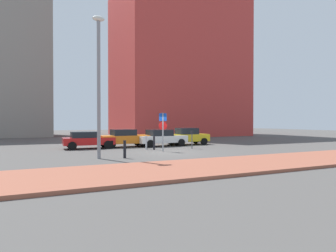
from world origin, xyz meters
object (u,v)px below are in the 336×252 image
at_px(parked_car_yellow, 187,136).
at_px(traffic_bollard_mid, 125,149).
at_px(parked_car_white, 161,138).
at_px(street_lamp, 99,76).
at_px(parked_car_red, 88,140).
at_px(parked_car_orange, 125,138).
at_px(parking_meter, 192,137).
at_px(traffic_bollard_near, 154,143).
at_px(parking_sign_post, 163,127).
at_px(traffic_bollard_far, 146,143).

relative_size(parked_car_yellow, traffic_bollard_mid, 3.91).
relative_size(parked_car_white, street_lamp, 0.54).
xyz_separation_m(parked_car_red, parked_car_yellow, (9.11, 0.24, 0.07)).
height_order(parked_car_orange, parking_meter, parked_car_orange).
bearing_deg(parked_car_red, parking_meter, -24.86).
bearing_deg(traffic_bollard_near, parked_car_red, 145.15).
xyz_separation_m(parked_car_orange, traffic_bollard_mid, (-2.02, -7.18, -0.25)).
xyz_separation_m(parked_car_yellow, traffic_bollard_mid, (-8.04, -7.25, -0.27)).
bearing_deg(traffic_bollard_mid, parking_sign_post, 35.87).
height_order(parked_car_yellow, parking_sign_post, parking_sign_post).
bearing_deg(parked_car_white, parked_car_red, 177.05).
bearing_deg(parked_car_yellow, parked_car_red, -178.47).
xyz_separation_m(parked_car_orange, traffic_bollard_near, (1.37, -3.28, -0.25)).
bearing_deg(traffic_bollard_mid, parking_meter, 28.48).
relative_size(parking_sign_post, street_lamp, 0.34).
distance_m(street_lamp, traffic_bollard_mid, 4.48).
bearing_deg(parked_car_white, traffic_bollard_mid, -127.59).
bearing_deg(street_lamp, parked_car_orange, 63.09).
distance_m(parked_car_red, traffic_bollard_far, 4.80).
bearing_deg(street_lamp, parking_sign_post, 23.31).
height_order(parked_car_orange, traffic_bollard_mid, parked_car_orange).
xyz_separation_m(parked_car_orange, parked_car_yellow, (6.02, 0.07, 0.02)).
xyz_separation_m(parking_meter, traffic_bollard_mid, (-6.48, -3.51, -0.40)).
bearing_deg(parking_meter, street_lamp, -158.63).
distance_m(parked_car_red, parked_car_orange, 3.10).
distance_m(parking_sign_post, parking_meter, 3.19).
bearing_deg(traffic_bollard_far, parked_car_white, 46.28).
height_order(parked_car_white, traffic_bollard_near, parked_car_white).
relative_size(parked_car_yellow, traffic_bollard_far, 3.84).
relative_size(parked_car_white, parking_meter, 3.12).
bearing_deg(parking_sign_post, traffic_bollard_far, 109.09).
height_order(parked_car_white, parked_car_yellow, parked_car_yellow).
relative_size(parked_car_white, traffic_bollard_mid, 4.27).
bearing_deg(street_lamp, parked_car_white, 43.67).
relative_size(parked_car_white, parked_car_yellow, 1.09).
distance_m(parked_car_yellow, traffic_bollard_mid, 10.83).
bearing_deg(parked_car_yellow, traffic_bollard_near, -144.20).
bearing_deg(parked_car_orange, traffic_bollard_far, -72.28).
distance_m(parking_meter, street_lamp, 9.29).
bearing_deg(traffic_bollard_far, parking_meter, -13.34).
bearing_deg(traffic_bollard_far, parked_car_yellow, 29.53).
distance_m(parked_car_yellow, parking_sign_post, 6.57).
xyz_separation_m(traffic_bollard_mid, traffic_bollard_far, (2.92, 4.36, 0.01)).
xyz_separation_m(parked_car_red, parking_sign_post, (4.62, -4.45, 1.03)).
distance_m(parked_car_white, traffic_bollard_mid, 8.45).
relative_size(parking_meter, traffic_bollard_near, 1.38).
height_order(traffic_bollard_near, traffic_bollard_far, traffic_bollard_far).
bearing_deg(parked_car_orange, parked_car_yellow, 0.71).
relative_size(parked_car_orange, parking_sign_post, 1.54).
relative_size(parked_car_orange, traffic_bollard_far, 4.01).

